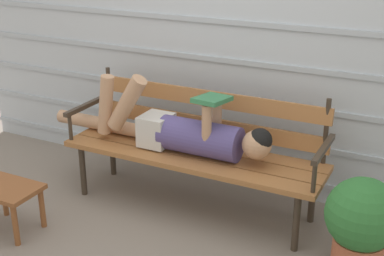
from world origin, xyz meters
The scene contains 6 objects.
ground_plane centered at (0.00, 0.00, 0.00)m, with size 12.00×12.00×0.00m, color gray.
house_siding centered at (0.00, 0.69, 1.24)m, with size 4.56×0.08×2.47m.
park_bench centered at (0.00, 0.26, 0.47)m, with size 1.81×0.50×0.86m.
reclining_person centered at (-0.09, 0.19, 0.57)m, with size 1.73×0.27×0.51m.
footstool centered at (-0.93, -0.60, 0.25)m, with size 0.42×0.30×0.31m.
potted_plant centered at (1.18, -0.05, 0.33)m, with size 0.42×0.42×0.59m.
Camera 1 is at (1.48, -2.75, 1.88)m, focal length 49.51 mm.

